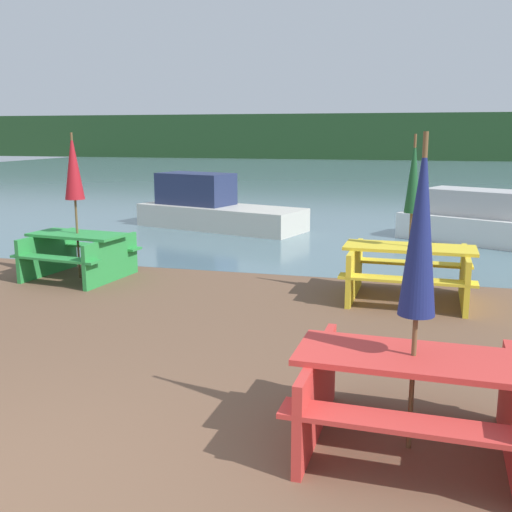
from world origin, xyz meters
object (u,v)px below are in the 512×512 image
umbrella_navy (421,228)px  boat_second (511,225)px  umbrella_darkgreen (413,177)px  boat (213,208)px  picnic_table_yellow (409,268)px  umbrella_crimson (73,167)px  picnic_table_red (412,391)px  picnic_table_green (78,251)px

umbrella_navy → boat_second: 9.35m
umbrella_darkgreen → boat: bearing=130.3°
umbrella_darkgreen → boat_second: (2.03, 4.90, -1.32)m
picnic_table_yellow → umbrella_crimson: size_ratio=0.79×
boat → umbrella_crimson: bearing=-77.7°
umbrella_crimson → picnic_table_yellow: bearing=-0.4°
picnic_table_yellow → umbrella_crimson: bearing=179.6°
picnic_table_red → umbrella_crimson: (-5.22, 4.19, 1.33)m
picnic_table_yellow → umbrella_darkgreen: (-0.00, -0.00, 1.26)m
umbrella_darkgreen → picnic_table_yellow: bearing=63.4°
boat → picnic_table_yellow: bearing=-33.0°
picnic_table_green → umbrella_navy: (5.22, -4.19, 1.22)m
boat_second → umbrella_crimson: bearing=-120.5°
picnic_table_yellow → umbrella_navy: (0.06, -4.15, 1.19)m
picnic_table_green → boat_second: size_ratio=0.33×
umbrella_navy → boat_second: bearing=77.7°
umbrella_navy → umbrella_crimson: 6.70m
umbrella_crimson → umbrella_darkgreen: umbrella_crimson is taller
picnic_table_green → umbrella_darkgreen: 5.33m
picnic_table_yellow → umbrella_crimson: 5.33m
picnic_table_green → boat: boat is taller
picnic_table_red → umbrella_darkgreen: 4.35m
picnic_table_yellow → boat: bearing=130.3°
boat_second → umbrella_navy: bearing=-76.9°
boat → boat_second: boat is taller
picnic_table_green → umbrella_darkgreen: bearing=-0.4°
umbrella_darkgreen → umbrella_crimson: bearing=179.6°
boat → boat_second: (6.77, -0.68, -0.06)m
umbrella_darkgreen → picnic_table_green: bearing=179.6°
boat → umbrella_darkgreen: bearing=-33.0°
picnic_table_green → boat_second: (7.20, 4.86, -0.02)m
picnic_table_green → umbrella_navy: bearing=-38.7°
picnic_table_green → boat: bearing=85.6°
boat_second → umbrella_darkgreen: bearing=-87.1°
picnic_table_yellow → picnic_table_green: 5.17m
picnic_table_yellow → umbrella_darkgreen: umbrella_darkgreen is taller
picnic_table_green → boat_second: bearing=34.0°
picnic_table_green → boat_second: 8.69m
picnic_table_red → umbrella_crimson: size_ratio=0.75×
umbrella_darkgreen → boat_second: 5.47m
umbrella_crimson → umbrella_darkgreen: (5.17, -0.04, -0.05)m
picnic_table_red → boat_second: boat_second is taller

